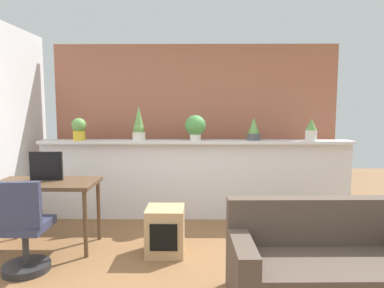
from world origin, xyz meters
name	(u,v)px	position (x,y,z in m)	size (l,w,h in m)	color
divider_wall	(195,181)	(0.00, 2.00, 0.53)	(4.28, 0.16, 1.07)	silver
plant_shelf	(195,142)	(0.00, 1.96, 1.09)	(4.28, 0.28, 0.04)	silver
brick_wall_behind	(195,127)	(0.00, 2.60, 1.25)	(4.28, 0.10, 2.50)	#AD664C
potted_plant_0	(79,128)	(-1.59, 1.93, 1.27)	(0.20, 0.20, 0.31)	gold
potted_plant_1	(139,126)	(-0.77, 1.94, 1.30)	(0.18, 0.18, 0.47)	silver
potted_plant_2	(196,127)	(0.00, 1.94, 1.30)	(0.28, 0.28, 0.35)	silver
potted_plant_3	(254,130)	(0.80, 1.99, 1.25)	(0.18, 0.18, 0.32)	#4C4C51
potted_plant_4	(311,130)	(1.57, 1.94, 1.26)	(0.15, 0.15, 0.30)	silver
desk	(46,189)	(-1.64, 0.93, 0.67)	(1.10, 0.60, 0.75)	brown
tv_monitor	(46,166)	(-1.66, 1.01, 0.91)	(0.36, 0.04, 0.32)	black
office_chair	(22,234)	(-1.61, 0.31, 0.39)	(0.46, 0.47, 0.91)	#262628
side_cube_shelf	(165,231)	(-0.32, 0.79, 0.25)	(0.40, 0.41, 0.50)	tan
couch	(328,269)	(1.06, -0.15, 0.28)	(1.58, 0.79, 0.80)	brown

